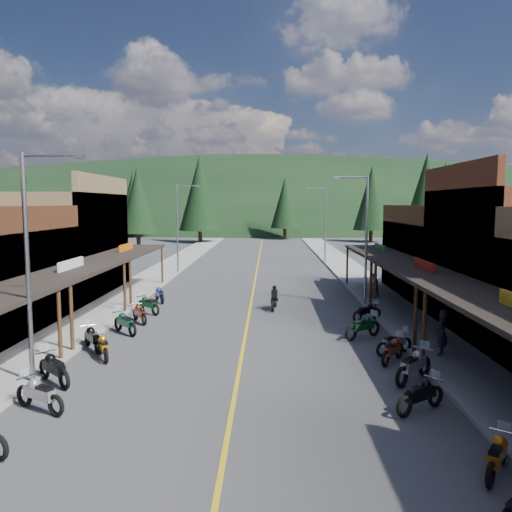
# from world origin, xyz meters

# --- Properties ---
(ground) EXTENTS (220.00, 220.00, 0.00)m
(ground) POSITION_xyz_m (0.00, 0.00, 0.00)
(ground) COLOR #38383A
(ground) RESTS_ON ground
(centerline) EXTENTS (0.15, 90.00, 0.01)m
(centerline) POSITION_xyz_m (0.00, 20.00, 0.01)
(centerline) COLOR gold
(centerline) RESTS_ON ground
(sidewalk_west) EXTENTS (3.40, 94.00, 0.15)m
(sidewalk_west) POSITION_xyz_m (-8.70, 20.00, 0.07)
(sidewalk_west) COLOR gray
(sidewalk_west) RESTS_ON ground
(sidewalk_east) EXTENTS (3.40, 94.00, 0.15)m
(sidewalk_east) POSITION_xyz_m (8.70, 20.00, 0.07)
(sidewalk_east) COLOR gray
(sidewalk_east) RESTS_ON ground
(shop_west_3) EXTENTS (10.90, 10.20, 8.20)m
(shop_west_3) POSITION_xyz_m (-13.78, 11.30, 3.52)
(shop_west_3) COLOR brown
(shop_west_3) RESTS_ON ground
(shop_east_3) EXTENTS (10.90, 10.20, 6.20)m
(shop_east_3) POSITION_xyz_m (13.75, 11.30, 2.53)
(shop_east_3) COLOR #4C2D16
(shop_east_3) RESTS_ON ground
(streetlight_0) EXTENTS (2.16, 0.18, 8.00)m
(streetlight_0) POSITION_xyz_m (-6.95, -6.00, 4.46)
(streetlight_0) COLOR gray
(streetlight_0) RESTS_ON ground
(streetlight_1) EXTENTS (2.16, 0.18, 8.00)m
(streetlight_1) POSITION_xyz_m (-6.95, 22.00, 4.46)
(streetlight_1) COLOR gray
(streetlight_1) RESTS_ON ground
(streetlight_2) EXTENTS (2.16, 0.18, 8.00)m
(streetlight_2) POSITION_xyz_m (6.95, 8.00, 4.46)
(streetlight_2) COLOR gray
(streetlight_2) RESTS_ON ground
(streetlight_3) EXTENTS (2.16, 0.18, 8.00)m
(streetlight_3) POSITION_xyz_m (6.95, 30.00, 4.46)
(streetlight_3) COLOR gray
(streetlight_3) RESTS_ON ground
(ridge_hill) EXTENTS (310.00, 140.00, 60.00)m
(ridge_hill) POSITION_xyz_m (0.00, 135.00, 0.00)
(ridge_hill) COLOR black
(ridge_hill) RESTS_ON ground
(pine_0) EXTENTS (5.04, 5.04, 11.00)m
(pine_0) POSITION_xyz_m (-40.00, 62.00, 6.48)
(pine_0) COLOR black
(pine_0) RESTS_ON ground
(pine_1) EXTENTS (5.88, 5.88, 12.50)m
(pine_1) POSITION_xyz_m (-24.00, 70.00, 7.24)
(pine_1) COLOR black
(pine_1) RESTS_ON ground
(pine_2) EXTENTS (6.72, 6.72, 14.00)m
(pine_2) POSITION_xyz_m (-10.00, 58.00, 7.99)
(pine_2) COLOR black
(pine_2) RESTS_ON ground
(pine_3) EXTENTS (5.04, 5.04, 11.00)m
(pine_3) POSITION_xyz_m (4.00, 66.00, 6.48)
(pine_3) COLOR black
(pine_3) RESTS_ON ground
(pine_4) EXTENTS (5.88, 5.88, 12.50)m
(pine_4) POSITION_xyz_m (18.00, 60.00, 7.24)
(pine_4) COLOR black
(pine_4) RESTS_ON ground
(pine_5) EXTENTS (6.72, 6.72, 14.00)m
(pine_5) POSITION_xyz_m (34.00, 72.00, 7.99)
(pine_5) COLOR black
(pine_5) RESTS_ON ground
(pine_7) EXTENTS (5.88, 5.88, 12.50)m
(pine_7) POSITION_xyz_m (-32.00, 76.00, 7.24)
(pine_7) COLOR black
(pine_7) RESTS_ON ground
(pine_8) EXTENTS (4.48, 4.48, 10.00)m
(pine_8) POSITION_xyz_m (-22.00, 40.00, 5.98)
(pine_8) COLOR black
(pine_8) RESTS_ON ground
(pine_9) EXTENTS (4.93, 4.93, 10.80)m
(pine_9) POSITION_xyz_m (24.00, 45.00, 6.38)
(pine_9) COLOR black
(pine_9) RESTS_ON ground
(pine_10) EXTENTS (5.38, 5.38, 11.60)m
(pine_10) POSITION_xyz_m (-18.00, 50.00, 6.78)
(pine_10) COLOR black
(pine_10) RESTS_ON ground
(pine_11) EXTENTS (5.82, 5.82, 12.40)m
(pine_11) POSITION_xyz_m (20.00, 38.00, 7.19)
(pine_11) COLOR black
(pine_11) RESTS_ON ground
(bike_west_4) EXTENTS (2.18, 1.64, 1.20)m
(bike_west_4) POSITION_xyz_m (-5.84, -8.19, 0.60)
(bike_west_4) COLOR gray
(bike_west_4) RESTS_ON ground
(bike_west_5) EXTENTS (2.12, 2.04, 1.26)m
(bike_west_5) POSITION_xyz_m (-6.39, -5.90, 0.63)
(bike_west_5) COLOR black
(bike_west_5) RESTS_ON ground
(bike_west_6) EXTENTS (1.44, 2.03, 1.11)m
(bike_west_6) POSITION_xyz_m (-5.62, -2.97, 0.56)
(bike_west_6) COLOR #C1740D
(bike_west_6) RESTS_ON ground
(bike_west_7) EXTENTS (1.77, 2.09, 1.19)m
(bike_west_7) POSITION_xyz_m (-6.47, -1.83, 0.59)
(bike_west_7) COLOR black
(bike_west_7) RESTS_ON ground
(bike_west_8) EXTENTS (1.97, 2.06, 1.22)m
(bike_west_8) POSITION_xyz_m (-5.86, 0.93, 0.61)
(bike_west_8) COLOR #0D4227
(bike_west_8) RESTS_ON ground
(bike_west_9) EXTENTS (1.61, 2.01, 1.12)m
(bike_west_9) POSITION_xyz_m (-5.73, 3.21, 0.56)
(bike_west_9) COLOR maroon
(bike_west_9) RESTS_ON ground
(bike_west_10) EXTENTS (2.02, 1.88, 1.19)m
(bike_west_10) POSITION_xyz_m (-5.83, 5.36, 0.59)
(bike_west_10) COLOR #0B371B
(bike_west_10) RESTS_ON ground
(bike_west_11) EXTENTS (1.44, 2.05, 1.12)m
(bike_west_11) POSITION_xyz_m (-5.88, 8.74, 0.56)
(bike_west_11) COLOR navy
(bike_west_11) RESTS_ON ground
(bike_east_3) EXTENTS (1.58, 1.86, 1.06)m
(bike_east_3) POSITION_xyz_m (6.43, -11.46, 0.53)
(bike_east_3) COLOR #BE5A0D
(bike_east_3) RESTS_ON ground
(bike_east_4) EXTENTS (2.05, 1.73, 1.16)m
(bike_east_4) POSITION_xyz_m (5.72, -7.94, 0.58)
(bike_east_4) COLOR black
(bike_east_4) RESTS_ON ground
(bike_east_5) EXTENTS (2.15, 2.18, 1.31)m
(bike_east_5) POSITION_xyz_m (6.26, -5.34, 0.66)
(bike_east_5) COLOR gray
(bike_east_5) RESTS_ON ground
(bike_east_6) EXTENTS (1.68, 1.97, 1.12)m
(bike_east_6) POSITION_xyz_m (6.06, -3.16, 0.56)
(bike_east_6) COLOR maroon
(bike_east_6) RESTS_ON ground
(bike_east_7) EXTENTS (1.97, 1.55, 1.10)m
(bike_east_7) POSITION_xyz_m (6.39, -2.09, 0.55)
(bike_east_7) COLOR gray
(bike_east_7) RESTS_ON ground
(bike_east_8) EXTENTS (2.18, 1.88, 1.24)m
(bike_east_8) POSITION_xyz_m (5.54, 0.37, 0.62)
(bike_east_8) COLOR #0C3D1D
(bike_east_8) RESTS_ON ground
(bike_east_9) EXTENTS (1.96, 1.55, 1.09)m
(bike_east_9) POSITION_xyz_m (6.43, 3.95, 0.55)
(bike_east_9) COLOR black
(bike_east_9) RESTS_ON ground
(rider_on_bike) EXTENTS (0.90, 2.04, 1.50)m
(rider_on_bike) POSITION_xyz_m (1.46, 6.70, 0.60)
(rider_on_bike) COLOR black
(rider_on_bike) RESTS_ON ground
(pedestrian_east_a) EXTENTS (0.70, 0.82, 1.89)m
(pedestrian_east_a) POSITION_xyz_m (8.15, -2.63, 1.10)
(pedestrian_east_a) COLOR #291D2C
(pedestrian_east_a) RESTS_ON sidewalk_east
(pedestrian_east_b) EXTENTS (0.91, 0.77, 1.63)m
(pedestrian_east_b) POSITION_xyz_m (8.05, 9.97, 0.96)
(pedestrian_east_b) COLOR #4B3B2F
(pedestrian_east_b) RESTS_ON sidewalk_east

